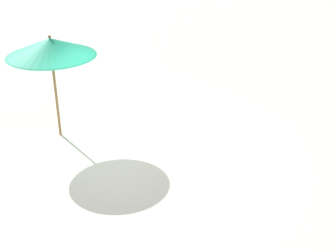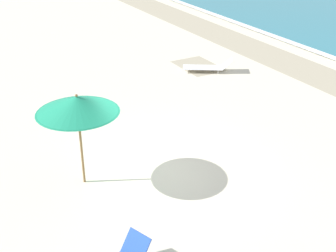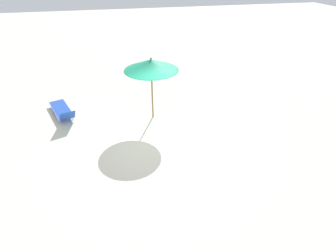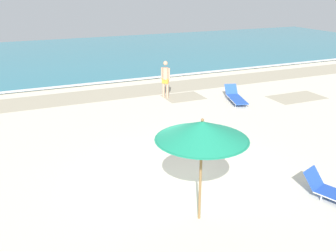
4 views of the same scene
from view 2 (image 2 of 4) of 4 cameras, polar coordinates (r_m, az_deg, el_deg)
name	(u,v)px [view 2 (image 2 of 4)]	position (r m, az deg, el deg)	size (l,w,h in m)	color
ground_plane	(153,174)	(12.72, -1.80, -5.83)	(60.00, 60.00, 0.16)	beige
beach_umbrella	(77,105)	(11.39, -11.00, 2.54)	(2.04, 2.04, 2.47)	olive
sun_lounger_under_umbrella	(208,67)	(19.66, 4.90, 7.23)	(1.61, 2.05, 0.56)	white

